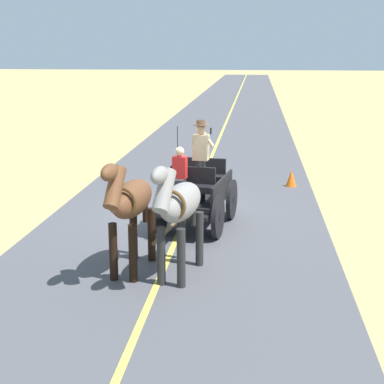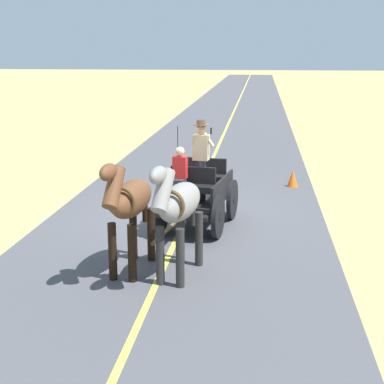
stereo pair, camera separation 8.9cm
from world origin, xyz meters
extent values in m
plane|color=tan|center=(0.00, 0.00, 0.00)|extent=(200.00, 200.00, 0.00)
cube|color=#4C4C51|center=(0.00, 0.00, 0.00)|extent=(6.67, 160.00, 0.01)
cube|color=#DBCC4C|center=(0.00, 0.00, 0.01)|extent=(0.12, 160.00, 0.00)
cube|color=black|center=(-0.36, 0.57, 0.66)|extent=(1.52, 2.36, 0.12)
cube|color=black|center=(-0.92, 0.66, 0.94)|extent=(0.37, 2.08, 0.44)
cube|color=black|center=(0.21, 0.49, 0.94)|extent=(0.37, 2.08, 0.44)
cube|color=black|center=(-0.17, 1.78, 0.56)|extent=(1.10, 0.40, 0.08)
cube|color=black|center=(-0.54, -0.62, 0.48)|extent=(0.74, 0.31, 0.06)
cube|color=black|center=(-0.27, 1.17, 1.04)|extent=(1.06, 0.51, 0.14)
cube|color=black|center=(-0.29, 0.99, 1.26)|extent=(1.02, 0.23, 0.44)
cube|color=black|center=(-0.43, 0.08, 1.04)|extent=(1.06, 0.51, 0.14)
cube|color=black|center=(-0.46, -0.10, 1.26)|extent=(1.02, 0.23, 0.44)
cylinder|color=black|center=(-0.88, 1.43, 0.48)|extent=(0.24, 0.96, 0.96)
cylinder|color=black|center=(-0.88, 1.43, 0.48)|extent=(0.15, 0.23, 0.21)
cylinder|color=black|center=(0.40, 1.24, 0.48)|extent=(0.24, 0.96, 0.96)
cylinder|color=black|center=(0.40, 1.24, 0.48)|extent=(0.15, 0.23, 0.21)
cylinder|color=black|center=(-1.11, -0.09, 0.48)|extent=(0.24, 0.96, 0.96)
cylinder|color=black|center=(-1.11, -0.09, 0.48)|extent=(0.15, 0.23, 0.21)
cylinder|color=black|center=(0.17, -0.29, 0.48)|extent=(0.24, 0.96, 0.96)
cylinder|color=black|center=(0.17, -0.29, 0.48)|extent=(0.15, 0.23, 0.21)
cylinder|color=brown|center=(-0.03, 2.75, 0.61)|extent=(0.37, 1.99, 0.07)
cylinder|color=black|center=(0.03, 1.12, 1.74)|extent=(0.02, 0.02, 1.30)
cylinder|color=#2D2D33|center=(-0.46, 0.92, 1.17)|extent=(0.22, 0.22, 0.90)
cube|color=tan|center=(-0.46, 0.92, 1.90)|extent=(0.37, 0.27, 0.56)
sphere|color=tan|center=(-0.46, 0.92, 2.30)|extent=(0.22, 0.22, 0.22)
cylinder|color=#473323|center=(-0.46, 0.92, 2.40)|extent=(0.36, 0.36, 0.01)
cylinder|color=#473323|center=(-0.46, 0.92, 2.45)|extent=(0.20, 0.20, 0.10)
cylinder|color=tan|center=(-0.63, 0.99, 2.08)|extent=(0.27, 0.12, 0.32)
cube|color=black|center=(-0.68, 1.02, 2.28)|extent=(0.03, 0.07, 0.14)
cube|color=#2D2D33|center=(0.00, 1.25, 1.18)|extent=(0.32, 0.36, 0.14)
cube|color=red|center=(-0.02, 1.13, 1.49)|extent=(0.33, 0.24, 0.48)
sphere|color=beige|center=(-0.02, 1.13, 1.84)|extent=(0.20, 0.20, 0.20)
ellipsoid|color=gray|center=(-0.36, 3.61, 1.37)|extent=(0.85, 1.64, 0.64)
cylinder|color=#272726|center=(-0.43, 4.18, 0.53)|extent=(0.15, 0.15, 1.05)
cylinder|color=#272726|center=(-0.08, 4.11, 0.53)|extent=(0.15, 0.15, 1.05)
cylinder|color=#272726|center=(-0.64, 3.11, 0.53)|extent=(0.15, 0.15, 1.05)
cylinder|color=#272726|center=(-0.29, 3.04, 0.53)|extent=(0.15, 0.15, 1.05)
cylinder|color=gray|center=(-0.20, 4.43, 1.77)|extent=(0.38, 0.69, 0.73)
ellipsoid|color=gray|center=(-0.15, 4.65, 2.07)|extent=(0.32, 0.57, 0.28)
cube|color=#272726|center=(-0.20, 4.41, 1.81)|extent=(0.16, 0.50, 0.56)
cylinder|color=#272726|center=(-0.50, 2.88, 1.07)|extent=(0.11, 0.11, 0.70)
torus|color=brown|center=(-0.25, 4.14, 1.45)|extent=(0.55, 0.18, 0.55)
ellipsoid|color=brown|center=(0.55, 3.47, 1.37)|extent=(0.75, 1.62, 0.64)
cylinder|color=black|center=(0.43, 4.03, 0.53)|extent=(0.15, 0.15, 1.05)
cylinder|color=black|center=(0.80, 3.99, 0.53)|extent=(0.15, 0.15, 1.05)
cylinder|color=black|center=(0.30, 2.95, 0.53)|extent=(0.15, 0.15, 1.05)
cylinder|color=black|center=(0.66, 2.90, 0.53)|extent=(0.15, 0.15, 1.05)
cylinder|color=brown|center=(0.65, 4.30, 1.77)|extent=(0.34, 0.68, 0.73)
ellipsoid|color=brown|center=(0.68, 4.52, 2.07)|extent=(0.29, 0.56, 0.28)
cube|color=black|center=(0.65, 4.29, 1.81)|extent=(0.12, 0.51, 0.56)
cylinder|color=black|center=(0.45, 2.73, 1.07)|extent=(0.11, 0.11, 0.70)
torus|color=brown|center=(0.62, 4.01, 1.45)|extent=(0.55, 0.14, 0.55)
cone|color=orange|center=(-2.74, -3.69, 0.25)|extent=(0.32, 0.32, 0.50)
camera|label=1|loc=(-1.64, 13.50, 4.01)|focal=54.61mm
camera|label=2|loc=(-1.73, 13.49, 4.01)|focal=54.61mm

